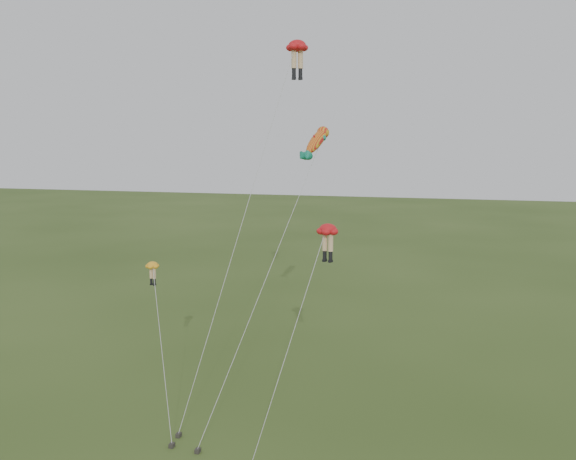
# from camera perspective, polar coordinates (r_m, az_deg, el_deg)

# --- Properties ---
(ground) EXTENTS (300.00, 300.00, 0.00)m
(ground) POSITION_cam_1_polar(r_m,az_deg,el_deg) (38.68, -5.53, -17.72)
(ground) COLOR #304619
(ground) RESTS_ON ground
(legs_kite_red_high) EXTENTS (5.57, 11.34, 23.22)m
(legs_kite_red_high) POSITION_cam_1_polar(r_m,az_deg,el_deg) (43.27, 0.68, 15.39)
(legs_kite_red_high) COLOR red
(legs_kite_red_high) RESTS_ON ground
(legs_kite_red_mid) EXTENTS (3.69, 6.97, 12.09)m
(legs_kite_red_mid) POSITION_cam_1_polar(r_m,az_deg,el_deg) (36.22, 3.43, -0.58)
(legs_kite_red_mid) COLOR red
(legs_kite_red_mid) RESTS_ON ground
(legs_kite_yellow) EXTENTS (4.10, 5.81, 9.29)m
(legs_kite_yellow) POSITION_cam_1_polar(r_m,az_deg,el_deg) (40.41, -11.87, -4.03)
(legs_kite_yellow) COLOR #FFAC20
(legs_kite_yellow) RESTS_ON ground
(fish_kite) EXTENTS (4.76, 14.54, 17.92)m
(fish_kite) POSITION_cam_1_polar(r_m,az_deg,el_deg) (43.98, 2.54, 7.82)
(fish_kite) COLOR gold
(fish_kite) RESTS_ON ground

